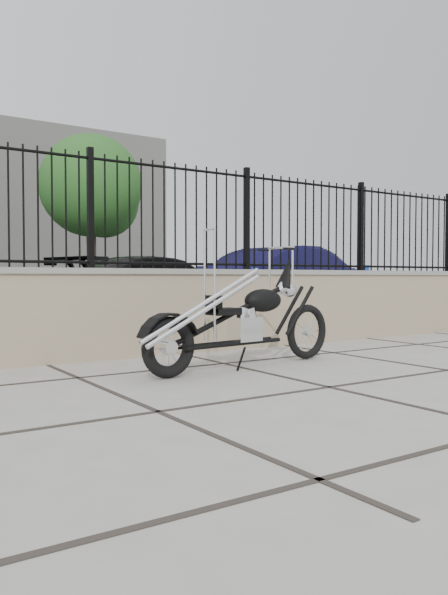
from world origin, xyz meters
name	(u,v)px	position (x,y,z in m)	size (l,w,h in m)	color
ground_plane	(329,387)	(0.00, 0.00, 0.00)	(90.00, 90.00, 0.00)	#99968E
retaining_wall	(175,311)	(0.00, 2.50, 0.48)	(14.00, 0.36, 0.96)	gray
iron_fence	(175,216)	(0.00, 2.50, 1.56)	(14.00, 0.08, 1.20)	black
chopper_motorcycle	(242,298)	(-0.02, 1.16, 0.66)	(2.21, 0.39, 1.33)	black
car_black	(160,288)	(2.21, 7.19, 0.64)	(1.79, 4.40, 1.28)	black
car_blue	(295,282)	(5.44, 6.77, 0.77)	(1.62, 4.64, 1.53)	#0F0E34
bollard_b	(254,299)	(2.36, 4.17, 0.51)	(0.12, 0.12, 1.02)	blue
bollard_c	(366,292)	(5.96, 5.13, 0.56)	(0.13, 0.13, 1.12)	#0B48AD
tree_right	(91,181)	(4.26, 16.43, 4.26)	(3.60, 3.60, 6.08)	#382619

